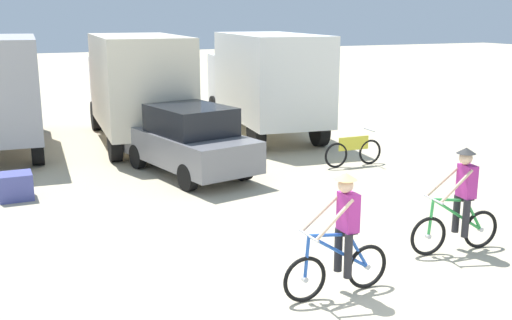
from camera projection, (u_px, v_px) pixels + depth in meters
The scene contains 8 objects.
ground_plane at pixel (349, 295), 8.82m from camera, with size 120.00×120.00×0.00m, color beige.
box_truck_cream_rv at pixel (136, 83), 18.80m from camera, with size 2.79×6.88×3.35m.
box_truck_white_box at pixel (265, 79), 20.13m from camera, with size 3.04×6.96×3.35m.
sedan_parked at pixel (189, 140), 15.24m from camera, with size 2.63×4.48×1.76m.
cyclist_orange_shirt at pixel (341, 239), 8.66m from camera, with size 1.73×0.52×1.82m.
cyclist_cowboy_hat at pixel (460, 204), 10.25m from camera, with size 1.73×0.52×1.82m.
bicycle_spare at pixel (353, 151), 16.20m from camera, with size 1.73×0.50×0.97m.
supply_crate at pixel (16, 186), 13.32m from camera, with size 0.71×0.65×0.58m, color #4C5199.
Camera 1 is at (-4.51, -6.89, 3.97)m, focal length 42.67 mm.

